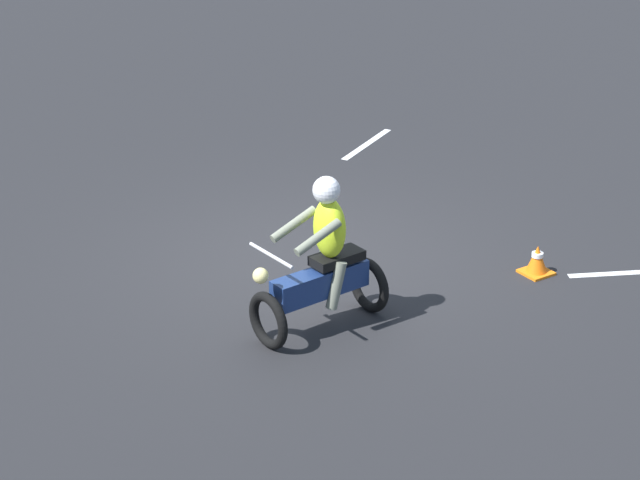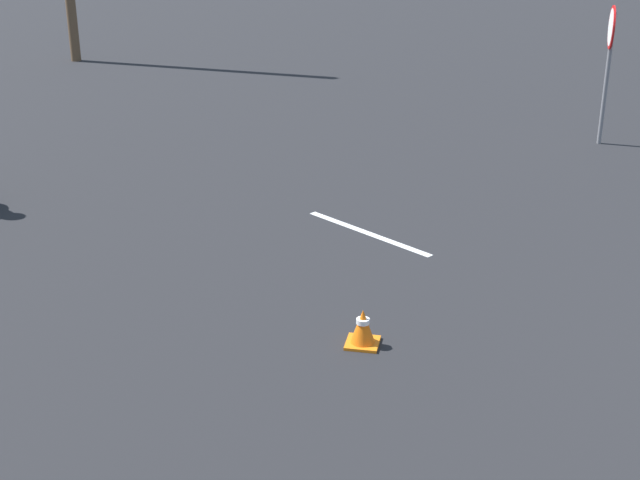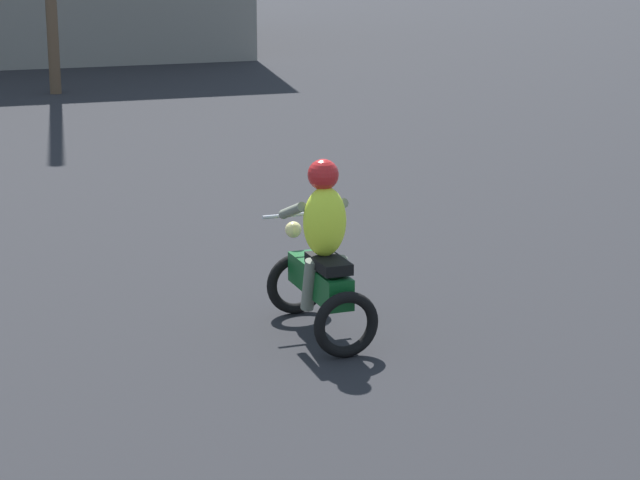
{
  "view_description": "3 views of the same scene",
  "coord_description": "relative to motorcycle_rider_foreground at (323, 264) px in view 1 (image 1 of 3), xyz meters",
  "views": [
    {
      "loc": [
        -10.84,
        7.15,
        6.16
      ],
      "look_at": [
        -1.43,
        0.81,
        1.0
      ],
      "focal_mm": 70.0,
      "sensor_mm": 36.0,
      "label": 1
    },
    {
      "loc": [
        -7.12,
        5.18,
        4.24
      ],
      "look_at": [
        0.86,
        6.78,
        0.9
      ],
      "focal_mm": 50.0,
      "sensor_mm": 36.0,
      "label": 2
    },
    {
      "loc": [
        -0.24,
        2.41,
        3.82
      ],
      "look_at": [
        3.14,
        12.75,
        0.9
      ],
      "focal_mm": 70.0,
      "sensor_mm": 36.0,
      "label": 3
    }
  ],
  "objects": [
    {
      "name": "lane_stripe_sw",
      "position": [
        -0.91,
        -3.66,
        -0.72
      ],
      "size": [
        0.8,
        1.44,
        0.01
      ],
      "primitive_type": "cube",
      "rotation": [
        0.0,
        0.0,
        5.81
      ],
      "color": "silver",
      "rests_on": "ground"
    },
    {
      "name": "ground_plane",
      "position": [
        1.43,
        -0.78,
        -0.73
      ],
      "size": [
        120.0,
        120.0,
        0.0
      ],
      "primitive_type": "plane",
      "color": "black"
    },
    {
      "name": "lane_stripe_se",
      "position": [
        4.21,
        -3.61,
        -0.72
      ],
      "size": [
        0.76,
        1.31,
        0.01
      ],
      "primitive_type": "cube",
      "rotation": [
        0.0,
        0.0,
        6.77
      ],
      "color": "silver",
      "rests_on": "ground"
    },
    {
      "name": "motorcycle_rider_foreground",
      "position": [
        0.0,
        0.0,
        0.0
      ],
      "size": [
        0.73,
        1.53,
        1.66
      ],
      "rotation": [
        0.0,
        0.0,
        0.06
      ],
      "color": "black",
      "rests_on": "ground"
    },
    {
      "name": "traffic_cone_far_right",
      "position": [
        -0.3,
        -2.71,
        -0.56
      ],
      "size": [
        0.32,
        0.32,
        0.34
      ],
      "color": "orange",
      "rests_on": "ground"
    }
  ]
}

